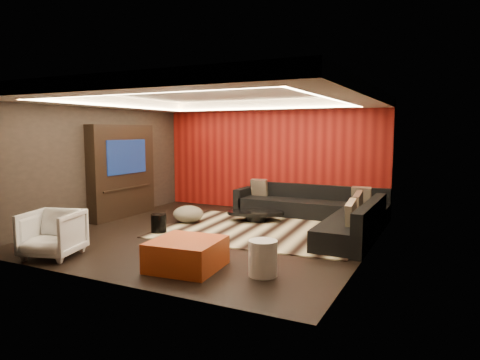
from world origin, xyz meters
The scene contains 26 objects.
floor centered at (0.00, 0.00, -0.01)m, with size 6.00×6.00×0.02m, color black.
ceiling centered at (0.00, 0.00, 2.81)m, with size 6.00×6.00×0.02m, color silver.
wall_back centered at (0.00, 3.01, 1.40)m, with size 6.00×0.02×2.80m, color black.
wall_left centered at (-3.01, 0.00, 1.40)m, with size 0.02×6.00×2.80m, color black.
wall_right centered at (3.01, 0.00, 1.40)m, with size 0.02×6.00×2.80m, color black.
red_feature_wall centered at (0.00, 2.97, 1.40)m, with size 5.98×0.05×2.78m, color #6B0C0A.
soffit_back centered at (0.00, 2.70, 2.69)m, with size 6.00×0.60×0.22m, color silver.
soffit_front centered at (0.00, -2.70, 2.69)m, with size 6.00×0.60×0.22m, color silver.
soffit_left centered at (-2.70, 0.00, 2.69)m, with size 0.60×4.80×0.22m, color silver.
soffit_right centered at (2.70, 0.00, 2.69)m, with size 0.60×4.80×0.22m, color silver.
cove_back centered at (0.00, 2.36, 2.60)m, with size 4.80×0.08×0.04m, color #FFD899.
cove_front centered at (0.00, -2.36, 2.60)m, with size 4.80×0.08×0.04m, color #FFD899.
cove_left centered at (-2.36, 0.00, 2.60)m, with size 0.08×4.80×0.04m, color #FFD899.
cove_right centered at (2.36, 0.00, 2.60)m, with size 0.08×4.80×0.04m, color #FFD899.
tv_surround centered at (-2.85, 0.60, 1.10)m, with size 0.30×2.00×2.20m, color black.
tv_screen centered at (-2.69, 0.60, 1.45)m, with size 0.04×1.30×0.80m, color black.
tv_shelf centered at (-2.69, 0.60, 0.70)m, with size 0.04×1.60×0.04m, color black.
rug centered at (0.71, 0.74, 0.01)m, with size 4.00×3.00×0.02m, color beige.
coffee_table centered at (0.25, 1.50, 0.13)m, with size 1.30×1.30×0.22m, color black.
drum_stool centered at (-1.04, -0.39, 0.20)m, with size 0.31×0.31×0.37m, color black.
striped_pouf centered at (-1.04, 0.69, 0.21)m, with size 0.68×0.68×0.37m, color #C2B496.
white_side_table centered at (1.86, -1.80, 0.26)m, with size 0.41×0.41×0.51m, color white.
orange_ottoman centered at (0.70, -2.01, 0.22)m, with size 0.99×0.99×0.44m, color maroon.
armchair centered at (-1.59, -2.48, 0.38)m, with size 0.82×0.84×0.77m, color silver.
sectional_sofa centered at (1.73, 1.86, 0.26)m, with size 3.65×3.50×0.75m.
throw_pillows centered at (1.87, 1.66, 0.62)m, with size 3.12×2.81×0.50m.
Camera 1 is at (4.21, -7.23, 2.05)m, focal length 32.00 mm.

